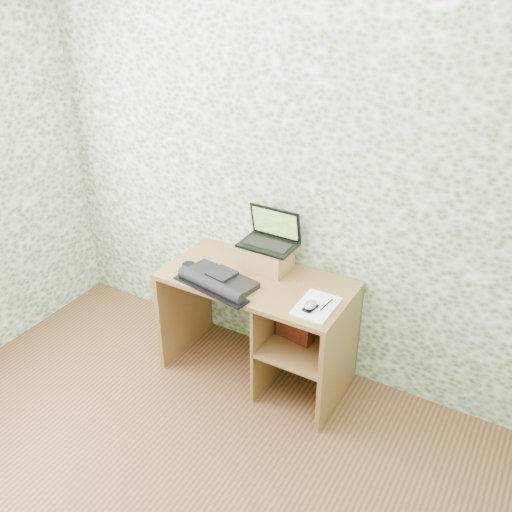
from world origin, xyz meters
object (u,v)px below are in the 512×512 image
Objects in this scene: desk at (270,315)px; keyboard at (217,281)px; laptop at (271,236)px; riser at (268,257)px; notepad at (316,306)px.

keyboard is at bearing -140.08° from desk.
riser is at bearing -89.64° from laptop.
riser is at bearing 125.75° from desk.
laptop reaches higher than desk.
notepad is at bearing 16.93° from keyboard.
notepad is (0.37, -0.13, 0.28)m from desk.
laptop reaches higher than riser.
riser is 0.91× the size of notepad.
desk is 4.01× the size of notepad.
laptop is 0.58m from notepad.
riser reaches higher than desk.
desk is 3.45× the size of laptop.
riser reaches higher than keyboard.
riser is (-0.08, 0.12, 0.35)m from desk.
desk is 0.52m from laptop.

